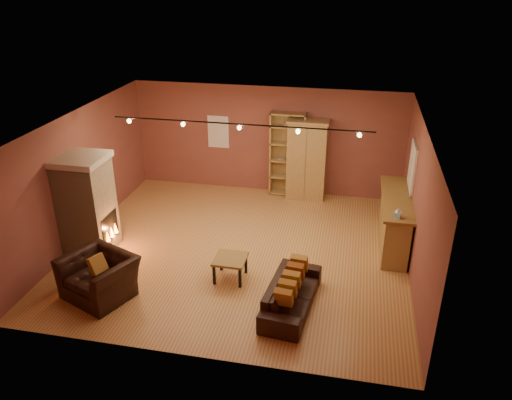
% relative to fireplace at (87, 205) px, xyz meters
% --- Properties ---
extents(floor, '(7.00, 7.00, 0.00)m').
position_rel_fireplace_xyz_m(floor, '(3.04, 0.60, -1.06)').
color(floor, '#A7703B').
rests_on(floor, ground).
extents(ceiling, '(7.00, 7.00, 0.00)m').
position_rel_fireplace_xyz_m(ceiling, '(3.04, 0.60, 1.74)').
color(ceiling, brown).
rests_on(ceiling, back_wall).
extents(back_wall, '(7.00, 0.02, 2.80)m').
position_rel_fireplace_xyz_m(back_wall, '(3.04, 3.85, 0.34)').
color(back_wall, brown).
rests_on(back_wall, floor).
extents(left_wall, '(0.02, 6.50, 2.80)m').
position_rel_fireplace_xyz_m(left_wall, '(-0.46, 0.60, 0.34)').
color(left_wall, brown).
rests_on(left_wall, floor).
extents(right_wall, '(0.02, 6.50, 2.80)m').
position_rel_fireplace_xyz_m(right_wall, '(6.54, 0.60, 0.34)').
color(right_wall, brown).
rests_on(right_wall, floor).
extents(fireplace, '(1.01, 0.98, 2.12)m').
position_rel_fireplace_xyz_m(fireplace, '(0.00, 0.00, 0.00)').
color(fireplace, tan).
rests_on(fireplace, floor).
extents(back_window, '(0.56, 0.04, 0.86)m').
position_rel_fireplace_xyz_m(back_window, '(1.74, 3.83, 0.49)').
color(back_window, white).
rests_on(back_window, back_wall).
extents(bookcase, '(0.90, 0.35, 2.20)m').
position_rel_fireplace_xyz_m(bookcase, '(3.61, 3.73, 0.06)').
color(bookcase, tan).
rests_on(bookcase, floor).
extents(armoire, '(1.03, 0.59, 2.09)m').
position_rel_fireplace_xyz_m(armoire, '(4.12, 3.59, -0.01)').
color(armoire, tan).
rests_on(armoire, floor).
extents(bar_counter, '(0.63, 2.35, 1.12)m').
position_rel_fireplace_xyz_m(bar_counter, '(6.24, 1.53, -0.49)').
color(bar_counter, tan).
rests_on(bar_counter, floor).
extents(tissue_box, '(0.15, 0.15, 0.22)m').
position_rel_fireplace_xyz_m(tissue_box, '(6.19, 0.57, 0.15)').
color(tissue_box, '#96D2F1').
rests_on(tissue_box, bar_counter).
extents(right_window, '(0.05, 0.90, 1.00)m').
position_rel_fireplace_xyz_m(right_window, '(6.51, 2.00, 0.59)').
color(right_window, white).
rests_on(right_window, right_wall).
extents(loveseat, '(0.74, 1.89, 0.77)m').
position_rel_fireplace_xyz_m(loveseat, '(4.40, -1.11, -0.68)').
color(loveseat, black).
rests_on(loveseat, floor).
extents(armchair, '(1.41, 1.19, 1.05)m').
position_rel_fireplace_xyz_m(armchair, '(0.93, -1.45, -0.53)').
color(armchair, black).
rests_on(armchair, floor).
extents(coffee_table, '(0.61, 0.61, 0.46)m').
position_rel_fireplace_xyz_m(coffee_table, '(3.13, -0.46, -0.67)').
color(coffee_table, olive).
rests_on(coffee_table, floor).
extents(track_rail, '(5.20, 0.09, 0.13)m').
position_rel_fireplace_xyz_m(track_rail, '(3.04, 0.80, 1.63)').
color(track_rail, black).
rests_on(track_rail, ceiling).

